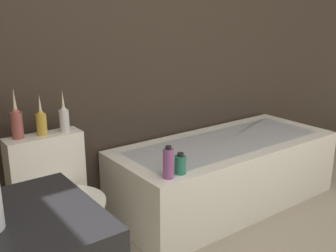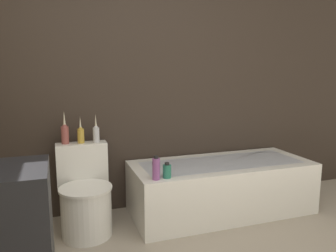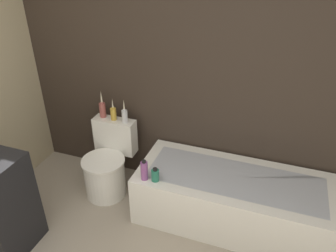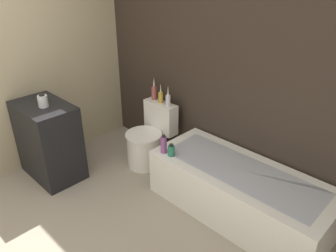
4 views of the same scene
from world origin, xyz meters
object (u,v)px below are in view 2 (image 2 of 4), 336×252
object	(u,v)px
bathtub	(221,187)
vase_bronze	(96,133)
vase_silver	(81,134)
vase_gold	(65,133)
toilet	(85,198)
shampoo_bottle_short	(167,171)
shampoo_bottle_tall	(156,169)

from	to	relation	value
bathtub	vase_bronze	bearing A→B (deg)	169.96
vase_silver	vase_gold	bearing A→B (deg)	172.19
toilet	vase_bronze	size ratio (longest dim) A/B	2.92
bathtub	toilet	xyz separation A→B (m)	(-1.26, 0.00, 0.05)
vase_silver	bathtub	bearing A→B (deg)	-9.57
bathtub	shampoo_bottle_short	distance (m)	0.74
vase_gold	bathtub	bearing A→B (deg)	-9.41
toilet	bathtub	bearing A→B (deg)	-0.12
toilet	vase_silver	size ratio (longest dim) A/B	3.08
toilet	shampoo_bottle_short	xyz separation A→B (m)	(0.62, -0.26, 0.25)
vase_silver	shampoo_bottle_tall	bearing A→B (deg)	-42.35
shampoo_bottle_tall	toilet	bearing A→B (deg)	152.69
toilet	vase_silver	world-z (taller)	vase_silver
vase_silver	shampoo_bottle_short	size ratio (longest dim) A/B	1.84
bathtub	vase_gold	world-z (taller)	vase_gold
bathtub	vase_bronze	world-z (taller)	vase_bronze
toilet	shampoo_bottle_short	size ratio (longest dim) A/B	5.67
bathtub	shampoo_bottle_tall	size ratio (longest dim) A/B	8.85
vase_gold	toilet	bearing A→B (deg)	-60.41
vase_bronze	shampoo_bottle_short	size ratio (longest dim) A/B	1.94
vase_gold	vase_silver	distance (m)	0.13
toilet	vase_bronze	bearing A→B (deg)	56.81
vase_silver	vase_bronze	size ratio (longest dim) A/B	0.95
vase_silver	shampoo_bottle_short	distance (m)	0.82
bathtub	shampoo_bottle_tall	xyz separation A→B (m)	(-0.73, -0.27, 0.33)
toilet	vase_gold	xyz separation A→B (m)	(-0.13, 0.23, 0.52)
toilet	vase_bronze	distance (m)	0.56
vase_silver	vase_bronze	bearing A→B (deg)	-5.43
shampoo_bottle_tall	shampoo_bottle_short	bearing A→B (deg)	6.80
shampoo_bottle_tall	shampoo_bottle_short	distance (m)	0.10
bathtub	vase_silver	xyz separation A→B (m)	(-1.26, 0.21, 0.55)
shampoo_bottle_short	vase_gold	bearing A→B (deg)	146.98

